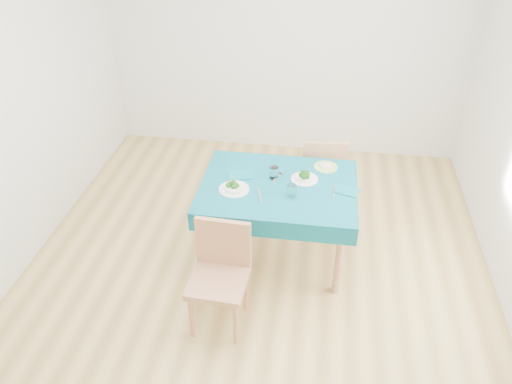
# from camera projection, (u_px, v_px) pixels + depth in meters

# --- Properties ---
(room_shell) EXTENTS (4.02, 4.52, 2.73)m
(room_shell) POSITION_uv_depth(u_px,v_px,m) (256.00, 134.00, 3.54)
(room_shell) COLOR #A98646
(room_shell) RESTS_ON ground
(table) EXTENTS (1.27, 0.96, 0.76)m
(table) POSITION_uv_depth(u_px,v_px,m) (277.00, 222.00, 4.28)
(table) COLOR #09586A
(table) RESTS_ON ground
(chair_near) EXTENTS (0.43, 0.47, 1.03)m
(chair_near) POSITION_uv_depth(u_px,v_px,m) (218.00, 273.00, 3.57)
(chair_near) COLOR #AB7550
(chair_near) RESTS_ON ground
(chair_far) EXTENTS (0.46, 0.49, 1.04)m
(chair_far) POSITION_uv_depth(u_px,v_px,m) (322.00, 163.00, 4.81)
(chair_far) COLOR #AB7550
(chair_far) RESTS_ON ground
(bowl_near) EXTENTS (0.25, 0.25, 0.07)m
(bowl_near) POSITION_uv_depth(u_px,v_px,m) (234.00, 186.00, 3.99)
(bowl_near) COLOR white
(bowl_near) RESTS_ON table
(bowl_far) EXTENTS (0.22, 0.22, 0.07)m
(bowl_far) POSITION_uv_depth(u_px,v_px,m) (305.00, 176.00, 4.11)
(bowl_far) COLOR white
(bowl_far) RESTS_ON table
(fork_near) EXTENTS (0.09, 0.20, 0.00)m
(fork_near) POSITION_uv_depth(u_px,v_px,m) (225.00, 188.00, 4.03)
(fork_near) COLOR silver
(fork_near) RESTS_ON table
(knife_near) EXTENTS (0.08, 0.21, 0.00)m
(knife_near) POSITION_uv_depth(u_px,v_px,m) (260.00, 195.00, 3.95)
(knife_near) COLOR silver
(knife_near) RESTS_ON table
(fork_far) EXTENTS (0.07, 0.17, 0.00)m
(fork_far) POSITION_uv_depth(u_px,v_px,m) (277.00, 178.00, 4.16)
(fork_far) COLOR silver
(fork_far) RESTS_ON table
(knife_far) EXTENTS (0.03, 0.19, 0.00)m
(knife_far) POSITION_uv_depth(u_px,v_px,m) (335.00, 190.00, 4.00)
(knife_far) COLOR silver
(knife_far) RESTS_ON table
(napkin_near) EXTENTS (0.23, 0.19, 0.01)m
(napkin_near) POSITION_uv_depth(u_px,v_px,m) (241.00, 175.00, 4.18)
(napkin_near) COLOR #0E6375
(napkin_near) RESTS_ON table
(napkin_far) EXTENTS (0.22, 0.18, 0.01)m
(napkin_far) POSITION_uv_depth(u_px,v_px,m) (347.00, 191.00, 3.99)
(napkin_far) COLOR #0E6375
(napkin_far) RESTS_ON table
(tumbler_center) EXTENTS (0.08, 0.08, 0.10)m
(tumbler_center) POSITION_uv_depth(u_px,v_px,m) (274.00, 172.00, 4.13)
(tumbler_center) COLOR white
(tumbler_center) RESTS_ON table
(tumbler_side) EXTENTS (0.08, 0.08, 0.10)m
(tumbler_side) POSITION_uv_depth(u_px,v_px,m) (292.00, 191.00, 3.91)
(tumbler_side) COLOR white
(tumbler_side) RESTS_ON table
(side_plate) EXTENTS (0.20, 0.20, 0.01)m
(side_plate) POSITION_uv_depth(u_px,v_px,m) (326.00, 167.00, 4.29)
(side_plate) COLOR #A4CB63
(side_plate) RESTS_ON table
(bread_slice) EXTENTS (0.12, 0.12, 0.01)m
(bread_slice) POSITION_uv_depth(u_px,v_px,m) (326.00, 166.00, 4.28)
(bread_slice) COLOR beige
(bread_slice) RESTS_ON side_plate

